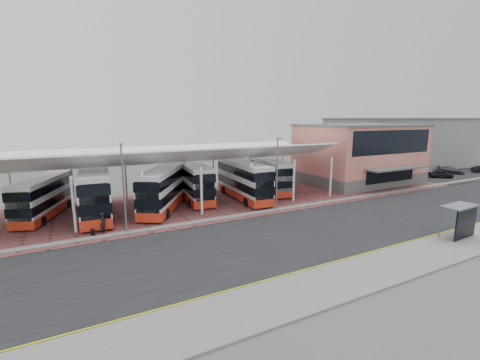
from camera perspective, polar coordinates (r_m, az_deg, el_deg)
The scene contains 24 objects.
ground at distance 30.33m, azimuth 9.98°, elevation -8.73°, with size 140.00×140.00×0.00m, color #4C4F49.
road at distance 29.60m, azimuth 11.18°, elevation -9.25°, with size 120.00×14.00×0.02m, color black.
forecourt at distance 41.82m, azimuth 1.30°, elevation -3.07°, with size 72.00×16.00×0.06m, color brown.
sidewalk at distance 24.38m, azimuth 23.37°, elevation -14.32°, with size 120.00×4.00×0.14m, color slate.
north_kerb at distance 35.17m, azimuth 3.81°, elevation -5.72°, with size 120.00×0.80×0.14m, color slate.
carpark_surface at distance 70.42m, azimuth 34.18°, elevation 0.75°, with size 22.00×10.00×0.08m, color black.
yellow_line_near at distance 25.56m, azimuth 19.81°, elevation -12.98°, with size 120.00×0.12×0.01m, color #C9C007.
yellow_line_far at distance 25.74m, azimuth 19.31°, elevation -12.77°, with size 120.00×0.12×0.01m, color #C9C007.
canopy at distance 38.52m, azimuth -9.85°, elevation 4.29°, with size 37.00×11.63×7.07m.
terminal at distance 54.86m, azimuth 20.48°, elevation 4.48°, with size 18.40×14.40×9.25m.
warehouse at distance 80.61m, azimuth 27.19°, elevation 6.13°, with size 30.50×20.50×10.25m.
lamp_west at distance 29.59m, azimuth -19.99°, elevation -0.96°, with size 0.16×0.90×8.07m.
lamp_east at distance 35.33m, azimuth 6.61°, elevation 1.45°, with size 0.16×0.90×8.07m.
bus_0 at distance 38.88m, azimuth -31.53°, elevation -2.62°, with size 5.49×10.17×4.11m.
bus_1 at distance 36.79m, azimuth -24.29°, elevation -1.98°, with size 3.65×12.21×4.96m.
bus_2 at distance 36.91m, azimuth -13.34°, elevation -1.51°, with size 7.99×11.04×4.65m.
bus_3 at distance 40.60m, azimuth -8.36°, elevation -0.30°, with size 3.55×11.23×4.55m.
bus_4 at distance 40.60m, azimuth 0.62°, elevation -0.06°, with size 3.40×11.60×4.72m.
bus_5 at distance 45.19m, azimuth 5.28°, elevation 0.82°, with size 4.50×11.01×4.42m.
pedestrian at distance 31.17m, azimuth -23.16°, elevation -6.98°, with size 0.69×0.45×1.89m, color black.
suitcase at distance 31.00m, azimuth -24.69°, elevation -8.47°, with size 0.34×0.24×0.58m, color black.
carpark_car_a at distance 65.20m, azimuth 32.12°, elevation 0.91°, with size 1.53×3.81×1.30m, color black.
carpark_car_b at distance 71.46m, azimuth 33.41°, elevation 1.49°, with size 1.77×4.35×1.26m, color #48494E.
bus_shelter at distance 33.34m, azimuth 34.96°, elevation -5.46°, with size 3.49×1.75×2.73m.
Camera 1 is at (-17.64, -22.54, 10.05)m, focal length 24.00 mm.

